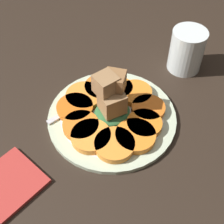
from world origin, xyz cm
name	(u,v)px	position (x,y,z in cm)	size (l,w,h in cm)	color
table_slab	(112,121)	(0.00, 0.00, 1.00)	(120.00, 120.00, 2.00)	black
plate	(112,117)	(0.00, 0.00, 2.52)	(26.80, 26.80, 1.05)	beige
carrot_slice_0	(91,136)	(7.15, 0.91, 3.79)	(7.85, 7.85, 1.38)	orange
carrot_slice_1	(115,145)	(5.53, 5.64, 3.79)	(7.81, 7.81, 1.38)	orange
carrot_slice_2	(135,136)	(1.28, 7.29, 3.79)	(7.97, 7.97, 1.38)	orange
carrot_slice_3	(144,124)	(-2.17, 6.78, 3.79)	(7.14, 7.14, 1.38)	orange
carrot_slice_4	(148,108)	(-5.98, 4.83, 3.79)	(7.07, 7.07, 1.38)	orange
carrot_slice_5	(137,94)	(-7.67, 0.35, 3.79)	(7.19, 7.19, 1.38)	orange
carrot_slice_6	(118,89)	(-6.10, -3.74, 3.79)	(6.62, 6.62, 1.38)	orange
carrot_slice_7	(102,88)	(-4.06, -6.54, 3.79)	(7.85, 7.85, 1.38)	orange
carrot_slice_8	(84,96)	(0.52, -7.68, 3.79)	(7.89, 7.89, 1.38)	orange
carrot_slice_9	(75,108)	(4.17, -6.70, 3.79)	(7.67, 7.67, 1.38)	orange
carrot_slice_10	(81,126)	(6.66, -2.40, 3.79)	(7.29, 7.29, 1.38)	orange
center_pile	(111,99)	(-0.26, -0.43, 7.56)	(8.38, 7.48, 9.89)	#2D6033
fork	(89,99)	(0.09, -6.64, 3.30)	(19.91, 4.72, 0.40)	silver
water_glass	(187,50)	(-23.74, 2.02, 7.08)	(7.98, 7.98, 10.16)	silver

